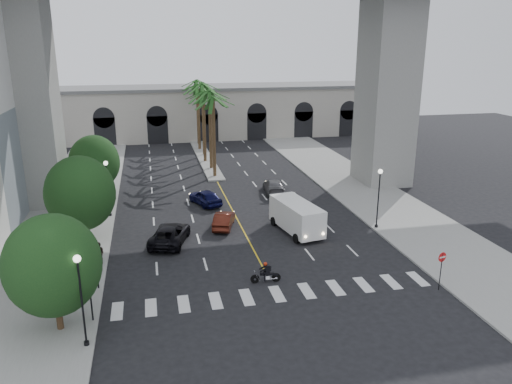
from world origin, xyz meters
name	(u,v)px	position (x,y,z in m)	size (l,w,h in m)	color
ground	(271,283)	(0.00, 0.00, 0.00)	(140.00, 140.00, 0.00)	black
sidewalk_left	(68,223)	(-15.00, 15.00, 0.07)	(8.00, 100.00, 0.15)	gray
sidewalk_right	(379,201)	(15.00, 15.00, 0.07)	(8.00, 100.00, 0.15)	gray
median	(205,158)	(0.00, 38.00, 0.10)	(2.00, 24.00, 0.20)	gray
pier_building	(192,112)	(0.00, 55.00, 4.27)	(71.00, 10.50, 8.50)	#B8B1A5
bridge	(253,11)	(3.42, 22.00, 18.51)	(75.00, 13.00, 26.00)	gray
palm_a	(213,101)	(0.00, 28.00, 9.10)	(3.20, 3.20, 10.30)	#47331E
palm_b	(209,95)	(0.10, 32.00, 9.37)	(3.20, 3.20, 10.60)	#47331E
palm_c	(203,95)	(-0.20, 36.00, 8.91)	(3.20, 3.20, 10.10)	#47331E
palm_d	(202,87)	(0.15, 40.00, 9.65)	(3.20, 3.20, 10.90)	#47331E
palm_e	(198,88)	(-0.10, 44.00, 9.19)	(3.20, 3.20, 10.40)	#47331E
palm_f	(197,83)	(0.20, 48.00, 9.46)	(3.20, 3.20, 10.70)	#47331E
street_tree_near	(53,265)	(-13.00, -3.00, 4.02)	(5.20, 5.20, 6.89)	#382616
street_tree_mid	(80,193)	(-13.00, 10.00, 4.21)	(5.44, 5.44, 7.21)	#382616
street_tree_far	(94,162)	(-13.00, 22.00, 3.90)	(5.04, 5.04, 6.68)	#382616
lamp_post_left_near	(81,293)	(-11.40, -5.00, 3.22)	(0.40, 0.40, 5.35)	black
lamp_post_left_far	(108,184)	(-11.40, 16.00, 3.22)	(0.40, 0.40, 5.35)	black
lamp_post_right	(379,193)	(11.40, 8.00, 3.22)	(0.40, 0.40, 5.35)	black
traffic_signal_near	(89,283)	(-11.30, -2.50, 2.51)	(0.25, 0.18, 3.65)	black
traffic_signal_far	(95,255)	(-11.30, 1.50, 2.51)	(0.25, 0.18, 3.65)	black
motorcycle_rider	(266,273)	(-0.29, 0.24, 0.68)	(2.07, 0.56, 1.49)	black
car_a	(297,216)	(4.88, 10.35, 0.80)	(1.89, 4.70, 1.60)	#BBBCC0
car_b	(224,220)	(-1.50, 11.17, 0.69)	(1.46, 4.19, 1.38)	#47170E
car_c	(170,234)	(-6.30, 8.56, 0.76)	(2.52, 5.46, 1.52)	black
car_d	(274,186)	(5.33, 20.36, 0.72)	(2.01, 4.94, 1.43)	#59585D
car_e	(205,197)	(-2.34, 17.86, 0.76)	(1.80, 4.47, 1.52)	#0D0E3C
cargo_van	(297,216)	(4.36, 8.66, 1.46)	(3.40, 6.48, 2.63)	white
pedestrian_a	(59,265)	(-14.04, 3.82, 1.02)	(0.64, 0.42, 1.74)	black
pedestrian_b	(99,253)	(-11.50, 5.40, 0.97)	(0.79, 0.62, 1.63)	black
do_not_enter_sign	(442,263)	(10.50, -3.24, 1.94)	(0.64, 0.20, 2.67)	black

